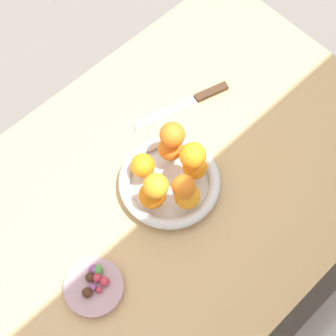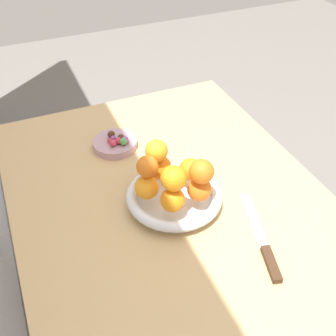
{
  "view_description": "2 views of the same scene",
  "coord_description": "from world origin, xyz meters",
  "px_view_note": "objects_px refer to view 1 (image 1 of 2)",
  "views": [
    {
      "loc": [
        0.35,
        0.34,
        1.83
      ],
      "look_at": [
        0.02,
        -0.01,
        0.81
      ],
      "focal_mm": 55.0,
      "sensor_mm": 36.0,
      "label": 1
    },
    {
      "loc": [
        -0.65,
        0.3,
        1.46
      ],
      "look_at": [
        0.04,
        0.01,
        0.85
      ],
      "focal_mm": 45.0,
      "sensor_mm": 36.0,
      "label": 2
    }
  ],
  "objects_px": {
    "fruit_bowl": "(170,182)",
    "orange_7": "(156,186)",
    "dining_table": "(176,194)",
    "orange_6": "(184,187)",
    "candy_ball_4": "(98,270)",
    "candy_ball_3": "(105,282)",
    "orange_2": "(170,148)",
    "orange_1": "(195,167)",
    "candy_ball_0": "(93,287)",
    "candy_ball_7": "(94,269)",
    "knife": "(190,102)",
    "orange_8": "(193,156)",
    "orange_3": "(143,165)",
    "candy_ball_1": "(87,292)",
    "orange_0": "(187,196)",
    "orange_4": "(152,195)",
    "orange_5": "(172,135)",
    "candy_ball_2": "(99,290)",
    "candy_ball_6": "(90,277)",
    "candy_ball_5": "(97,278)",
    "candy_dish": "(94,287)"
  },
  "relations": [
    {
      "from": "fruit_bowl",
      "to": "orange_5",
      "type": "bearing_deg",
      "value": -137.65
    },
    {
      "from": "candy_ball_3",
      "to": "candy_ball_7",
      "type": "bearing_deg",
      "value": -90.9
    },
    {
      "from": "orange_8",
      "to": "orange_7",
      "type": "bearing_deg",
      "value": -1.02
    },
    {
      "from": "orange_7",
      "to": "candy_ball_7",
      "type": "relative_size",
      "value": 2.51
    },
    {
      "from": "orange_8",
      "to": "candy_ball_5",
      "type": "height_order",
      "value": "orange_8"
    },
    {
      "from": "dining_table",
      "to": "orange_6",
      "type": "distance_m",
      "value": 0.22
    },
    {
      "from": "candy_ball_3",
      "to": "orange_0",
      "type": "bearing_deg",
      "value": -178.14
    },
    {
      "from": "fruit_bowl",
      "to": "candy_ball_3",
      "type": "height_order",
      "value": "candy_ball_3"
    },
    {
      "from": "fruit_bowl",
      "to": "orange_7",
      "type": "distance_m",
      "value": 0.12
    },
    {
      "from": "candy_ball_0",
      "to": "candy_ball_7",
      "type": "xyz_separation_m",
      "value": [
        -0.03,
        -0.03,
        0.0
      ]
    },
    {
      "from": "candy_dish",
      "to": "orange_3",
      "type": "relative_size",
      "value": 2.26
    },
    {
      "from": "candy_ball_0",
      "to": "orange_1",
      "type": "bearing_deg",
      "value": -173.36
    },
    {
      "from": "fruit_bowl",
      "to": "candy_ball_4",
      "type": "distance_m",
      "value": 0.25
    },
    {
      "from": "fruit_bowl",
      "to": "orange_2",
      "type": "distance_m",
      "value": 0.08
    },
    {
      "from": "orange_1",
      "to": "candy_ball_4",
      "type": "relative_size",
      "value": 2.59
    },
    {
      "from": "orange_2",
      "to": "orange_3",
      "type": "height_order",
      "value": "orange_2"
    },
    {
      "from": "candy_ball_1",
      "to": "orange_7",
      "type": "bearing_deg",
      "value": -169.12
    },
    {
      "from": "knife",
      "to": "orange_5",
      "type": "bearing_deg",
      "value": 30.85
    },
    {
      "from": "orange_3",
      "to": "orange_7",
      "type": "height_order",
      "value": "orange_7"
    },
    {
      "from": "orange_3",
      "to": "orange_8",
      "type": "distance_m",
      "value": 0.12
    },
    {
      "from": "orange_8",
      "to": "candy_ball_0",
      "type": "distance_m",
      "value": 0.34
    },
    {
      "from": "orange_0",
      "to": "candy_ball_4",
      "type": "relative_size",
      "value": 2.65
    },
    {
      "from": "orange_0",
      "to": "fruit_bowl",
      "type": "bearing_deg",
      "value": -98.44
    },
    {
      "from": "orange_1",
      "to": "orange_6",
      "type": "xyz_separation_m",
      "value": [
        0.07,
        0.03,
        0.06
      ]
    },
    {
      "from": "orange_4",
      "to": "candy_ball_1",
      "type": "distance_m",
      "value": 0.24
    },
    {
      "from": "candy_ball_0",
      "to": "knife",
      "type": "bearing_deg",
      "value": -157.63
    },
    {
      "from": "candy_ball_4",
      "to": "orange_7",
      "type": "bearing_deg",
      "value": -172.7
    },
    {
      "from": "candy_dish",
      "to": "candy_ball_5",
      "type": "relative_size",
      "value": 6.55
    },
    {
      "from": "orange_4",
      "to": "candy_ball_4",
      "type": "distance_m",
      "value": 0.19
    },
    {
      "from": "candy_ball_5",
      "to": "orange_1",
      "type": "bearing_deg",
      "value": -174.57
    },
    {
      "from": "orange_5",
      "to": "candy_ball_6",
      "type": "distance_m",
      "value": 0.35
    },
    {
      "from": "candy_ball_6",
      "to": "orange_8",
      "type": "bearing_deg",
      "value": -175.84
    },
    {
      "from": "orange_8",
      "to": "candy_ball_4",
      "type": "height_order",
      "value": "orange_8"
    },
    {
      "from": "candy_ball_6",
      "to": "orange_2",
      "type": "bearing_deg",
      "value": -164.23
    },
    {
      "from": "candy_ball_1",
      "to": "candy_ball_4",
      "type": "xyz_separation_m",
      "value": [
        -0.05,
        -0.02,
        -0.0
      ]
    },
    {
      "from": "dining_table",
      "to": "candy_ball_3",
      "type": "distance_m",
      "value": 0.31
    },
    {
      "from": "fruit_bowl",
      "to": "orange_5",
      "type": "height_order",
      "value": "orange_5"
    },
    {
      "from": "orange_4",
      "to": "candy_ball_3",
      "type": "bearing_deg",
      "value": 17.8
    },
    {
      "from": "candy_ball_2",
      "to": "candy_ball_1",
      "type": "bearing_deg",
      "value": -29.18
    },
    {
      "from": "orange_0",
      "to": "orange_4",
      "type": "distance_m",
      "value": 0.08
    },
    {
      "from": "orange_8",
      "to": "candy_ball_5",
      "type": "xyz_separation_m",
      "value": [
        0.31,
        0.03,
        -0.09
      ]
    },
    {
      "from": "orange_8",
      "to": "orange_2",
      "type": "bearing_deg",
      "value": -88.34
    },
    {
      "from": "dining_table",
      "to": "candy_ball_6",
      "type": "bearing_deg",
      "value": 8.84
    },
    {
      "from": "orange_3",
      "to": "orange_2",
      "type": "bearing_deg",
      "value": 170.93
    },
    {
      "from": "orange_8",
      "to": "candy_ball_7",
      "type": "distance_m",
      "value": 0.32
    },
    {
      "from": "candy_ball_3",
      "to": "candy_ball_7",
      "type": "distance_m",
      "value": 0.03
    },
    {
      "from": "orange_0",
      "to": "candy_ball_0",
      "type": "relative_size",
      "value": 3.66
    },
    {
      "from": "orange_8",
      "to": "candy_ball_3",
      "type": "relative_size",
      "value": 2.89
    },
    {
      "from": "candy_ball_2",
      "to": "candy_ball_3",
      "type": "height_order",
      "value": "candy_ball_3"
    },
    {
      "from": "orange_1",
      "to": "candy_ball_2",
      "type": "relative_size",
      "value": 3.92
    }
  ]
}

